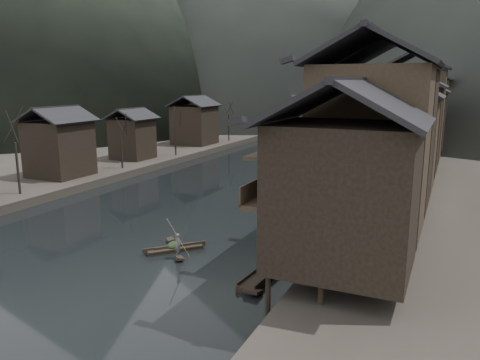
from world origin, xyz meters
The scene contains 12 objects.
water centered at (0.00, 0.00, 0.00)m, with size 300.00×300.00×0.00m, color black.
left_bank centered at (-35.00, 40.00, 0.60)m, with size 40.00×200.00×1.20m, color #2D2823.
stilt_houses centered at (17.28, 19.32, 8.94)m, with size 9.00×67.60×15.93m.
left_houses centered at (-20.50, 20.12, 5.66)m, with size 8.10×53.20×8.73m.
bare_trees centered at (-17.00, 18.42, 6.22)m, with size 3.74×63.33×7.48m.
moored_sampans centered at (11.93, 21.41, 0.20)m, with size 2.98×59.50×0.47m.
midriver_boats centered at (0.18, 48.98, 0.20)m, with size 14.28×37.85×0.45m.
stone_bridge centered at (0.00, 72.00, 5.11)m, with size 40.00×6.00×9.00m.
hero_sampan centered at (4.37, -3.88, 0.20)m, with size 3.55×3.85×0.43m.
cargo_heap centered at (4.24, -3.73, 0.72)m, with size 0.99×1.29×0.59m, color black.
boatman centered at (5.42, -5.05, 1.26)m, with size 0.61×0.40×1.66m, color #565759.
bamboo_pole centered at (5.62, -5.05, 3.94)m, with size 0.06×0.06×4.18m, color #8C7A51.
Camera 1 is at (22.18, -31.21, 12.17)m, focal length 35.00 mm.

